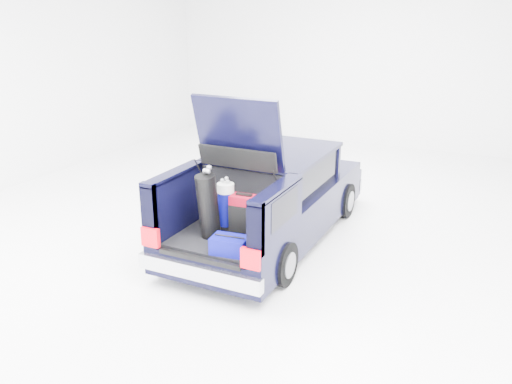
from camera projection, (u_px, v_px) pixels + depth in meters
The scene contains 6 objects.
ground at pixel (269, 238), 8.88m from camera, with size 14.00×14.00×0.00m, color white.
car at pixel (272, 197), 8.75m from camera, with size 1.87×4.65×2.47m.
red_suitcase at pixel (244, 216), 7.40m from camera, with size 0.38×0.26×0.60m.
black_golf_bag at pixel (208, 206), 7.27m from camera, with size 0.34×0.42×1.01m.
blue_golf_bag at pixel (226, 207), 7.52m from camera, with size 0.26×0.26×0.79m.
blue_duffel at pixel (230, 245), 6.90m from camera, with size 0.49×0.35×0.24m.
Camera 1 is at (3.37, -7.42, 3.60)m, focal length 38.00 mm.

